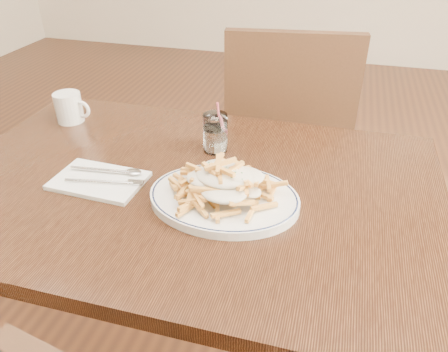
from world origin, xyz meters
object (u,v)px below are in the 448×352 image
(chair_far, at_px, (286,136))
(loaded_fries, at_px, (224,180))
(fries_plate, at_px, (224,198))
(coffee_mug, at_px, (69,108))
(table, at_px, (189,208))
(water_glass, at_px, (215,135))

(chair_far, relative_size, loaded_fries, 4.09)
(fries_plate, xyz_separation_m, coffee_mug, (-0.57, 0.29, 0.03))
(fries_plate, distance_m, coffee_mug, 0.64)
(fries_plate, bearing_deg, table, 151.17)
(chair_far, height_order, loaded_fries, chair_far)
(fries_plate, bearing_deg, coffee_mug, 153.08)
(water_glass, bearing_deg, table, -97.08)
(table, height_order, coffee_mug, coffee_mug)
(loaded_fries, distance_m, coffee_mug, 0.63)
(table, bearing_deg, coffee_mug, 153.54)
(fries_plate, relative_size, coffee_mug, 3.61)
(chair_far, bearing_deg, water_glass, -103.88)
(water_glass, bearing_deg, chair_far, 76.12)
(chair_far, height_order, water_glass, chair_far)
(loaded_fries, distance_m, water_glass, 0.24)
(table, bearing_deg, loaded_fries, -28.83)
(chair_far, xyz_separation_m, coffee_mug, (-0.61, -0.46, 0.24))
(table, relative_size, water_glass, 8.41)
(loaded_fries, bearing_deg, table, 151.17)
(table, distance_m, coffee_mug, 0.53)
(table, relative_size, chair_far, 1.23)
(table, relative_size, loaded_fries, 5.02)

